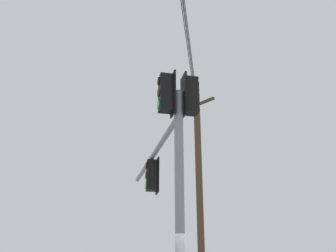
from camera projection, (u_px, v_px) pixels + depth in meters
The scene contains 2 objects.
signal_mast_assembly at pixel (168, 159), 9.31m from camera, with size 5.47×3.40×6.13m.
utility_pole_wooden at pixel (199, 190), 17.81m from camera, with size 2.21×0.32×10.94m.
Camera 1 is at (-4.71, 5.83, 1.58)m, focal length 41.26 mm.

